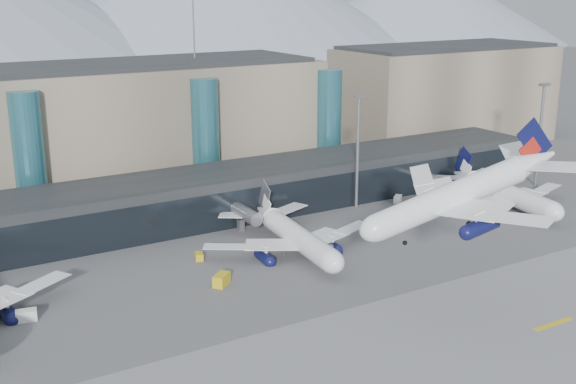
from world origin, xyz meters
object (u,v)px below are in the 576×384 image
object	(u,v)px
jet_parked_right	(498,185)
veh_b	(199,256)
veh_a	(26,315)
veh_d	(398,199)
lightmast_mid	(358,145)
veh_e	(512,197)
veh_g	(372,224)
veh_c	(321,251)
veh_h	(222,280)
hero_jet	(469,185)
lightmast_right	(540,129)
jet_parked_mid	(291,227)

from	to	relation	value
jet_parked_right	veh_b	bearing A→B (deg)	95.17
veh_a	veh_d	world-z (taller)	veh_a
jet_parked_right	veh_a	xyz separation A→B (m)	(-105.37, -5.87, -3.84)
lightmast_mid	veh_d	world-z (taller)	lightmast_mid
veh_e	veh_g	world-z (taller)	veh_e
veh_c	veh_h	distance (m)	21.79
veh_a	veh_e	world-z (taller)	veh_e
hero_jet	lightmast_right	bearing A→B (deg)	42.73
veh_a	veh_c	world-z (taller)	veh_c
veh_d	veh_h	world-z (taller)	veh_h
lightmast_mid	veh_c	world-z (taller)	lightmast_mid
jet_parked_right	veh_h	xyz separation A→B (m)	(-74.37, -8.89, -3.72)
lightmast_mid	veh_h	distance (m)	53.58
veh_a	veh_d	bearing A→B (deg)	24.06
jet_parked_mid	veh_e	distance (m)	60.81
lightmast_mid	veh_b	world-z (taller)	lightmast_mid
veh_b	veh_c	world-z (taller)	veh_c
lightmast_mid	hero_jet	size ratio (longest dim) A/B	0.72
veh_b	veh_h	world-z (taller)	veh_h
lightmast_mid	veh_e	distance (m)	39.41
jet_parked_mid	veh_a	distance (m)	50.45
jet_parked_right	veh_a	size ratio (longest dim) A/B	12.59
hero_jet	veh_d	size ratio (longest dim) A/B	12.68
jet_parked_mid	jet_parked_right	xyz separation A→B (m)	(55.38, 0.06, 0.20)
jet_parked_mid	veh_a	size ratio (longest dim) A/B	12.06
veh_b	hero_jet	bearing A→B (deg)	-129.96
veh_a	veh_g	world-z (taller)	veh_a
lightmast_right	jet_parked_right	world-z (taller)	lightmast_right
veh_g	veh_e	bearing A→B (deg)	61.41
veh_c	veh_d	world-z (taller)	veh_c
lightmast_right	veh_e	world-z (taller)	lightmast_right
veh_a	veh_e	xyz separation A→B (m)	(110.68, 6.37, 0.09)
lightmast_right	veh_g	xyz separation A→B (m)	(-55.58, -5.26, -13.71)
jet_parked_right	hero_jet	bearing A→B (deg)	136.17
jet_parked_mid	veh_h	xyz separation A→B (m)	(-18.99, -8.83, -3.51)
veh_e	veh_h	xyz separation A→B (m)	(-79.69, -9.39, 0.04)
hero_jet	veh_d	world-z (taller)	hero_jet
jet_parked_mid	veh_e	xyz separation A→B (m)	(60.70, 0.56, -3.55)
lightmast_mid	veh_d	bearing A→B (deg)	-10.80
lightmast_mid	jet_parked_mid	distance (m)	32.53
lightmast_right	veh_h	bearing A→B (deg)	-170.32
jet_parked_mid	veh_a	bearing A→B (deg)	103.12
hero_jet	veh_b	bearing A→B (deg)	132.12
veh_c	veh_d	size ratio (longest dim) A/B	1.48
veh_a	veh_b	distance (m)	33.99
lightmast_mid	veh_c	bearing A→B (deg)	-137.93
hero_jet	veh_g	bearing A→B (deg)	81.46
lightmast_mid	veh_c	size ratio (longest dim) A/B	6.19
veh_c	veh_h	bearing A→B (deg)	-162.62
lightmast_right	veh_g	size ratio (longest dim) A/B	10.58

